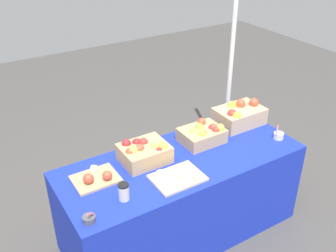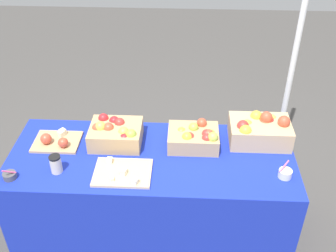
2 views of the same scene
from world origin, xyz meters
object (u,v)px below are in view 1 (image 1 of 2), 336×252
(sample_bowl_mid, at_px, (89,219))
(sample_bowl_near, at_px, (278,136))
(apple_crate_right, at_px, (144,152))
(cutting_board_back, at_px, (96,178))
(cutting_board_front, at_px, (178,178))
(apple_crate_middle, at_px, (203,134))
(apple_crate_left, at_px, (239,114))
(coffee_cup, at_px, (124,192))
(tent_pole, at_px, (231,60))

(sample_bowl_mid, bearing_deg, sample_bowl_near, 3.30)
(apple_crate_right, bearing_deg, cutting_board_back, -174.40)
(cutting_board_front, bearing_deg, apple_crate_middle, 35.17)
(apple_crate_right, bearing_deg, apple_crate_middle, -0.70)
(apple_crate_left, relative_size, sample_bowl_near, 3.92)
(cutting_board_back, height_order, sample_bowl_near, sample_bowl_near)
(cutting_board_back, height_order, coffee_cup, coffee_cup)
(sample_bowl_near, height_order, tent_pole, tent_pole)
(apple_crate_left, bearing_deg, sample_bowl_near, -72.83)
(apple_crate_left, bearing_deg, tent_pole, 60.04)
(apple_crate_left, relative_size, sample_bowl_mid, 4.36)
(cutting_board_back, bearing_deg, coffee_cup, -73.84)
(apple_crate_left, xyz_separation_m, apple_crate_right, (-0.99, -0.07, -0.01))
(apple_crate_right, relative_size, sample_bowl_mid, 3.70)
(cutting_board_back, height_order, tent_pole, tent_pole)
(apple_crate_middle, height_order, cutting_board_back, apple_crate_middle)
(apple_crate_middle, distance_m, coffee_cup, 0.92)
(apple_crate_right, relative_size, sample_bowl_near, 3.33)
(coffee_cup, relative_size, tent_pole, 0.05)
(cutting_board_front, distance_m, tent_pole, 1.50)
(apple_crate_right, xyz_separation_m, sample_bowl_mid, (-0.60, -0.40, -0.06))
(apple_crate_right, height_order, cutting_board_front, apple_crate_right)
(apple_crate_left, distance_m, tent_pole, 0.62)
(cutting_board_front, distance_m, sample_bowl_mid, 0.69)
(apple_crate_left, distance_m, apple_crate_middle, 0.45)
(apple_crate_left, relative_size, apple_crate_middle, 1.21)
(coffee_cup, bearing_deg, cutting_board_front, -0.50)
(sample_bowl_mid, bearing_deg, tent_pole, 26.85)
(apple_crate_right, bearing_deg, tent_pole, 23.38)
(apple_crate_right, xyz_separation_m, tent_pole, (1.26, 0.54, 0.31))
(apple_crate_left, distance_m, cutting_board_back, 1.40)
(apple_crate_middle, bearing_deg, apple_crate_right, 179.30)
(cutting_board_front, relative_size, tent_pole, 0.16)
(apple_crate_middle, xyz_separation_m, coffee_cup, (-0.87, -0.31, -0.01))
(apple_crate_left, relative_size, coffee_cup, 3.38)
(sample_bowl_near, bearing_deg, apple_crate_middle, 152.41)
(apple_crate_right, bearing_deg, coffee_cup, -135.55)
(cutting_board_front, xyz_separation_m, coffee_cup, (-0.42, 0.00, 0.05))
(coffee_cup, bearing_deg, sample_bowl_mid, -164.33)
(apple_crate_middle, height_order, cutting_board_front, apple_crate_middle)
(cutting_board_back, bearing_deg, tent_pole, 19.31)
(cutting_board_front, bearing_deg, cutting_board_back, 150.36)
(apple_crate_middle, distance_m, tent_pole, 0.96)
(cutting_board_front, height_order, tent_pole, tent_pole)
(cutting_board_back, distance_m, tent_pole, 1.80)
(sample_bowl_near, relative_size, sample_bowl_mid, 1.11)
(apple_crate_middle, relative_size, sample_bowl_mid, 3.60)
(apple_crate_middle, height_order, tent_pole, tent_pole)
(tent_pole, bearing_deg, cutting_board_back, -160.69)
(tent_pole, bearing_deg, apple_crate_middle, -142.47)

